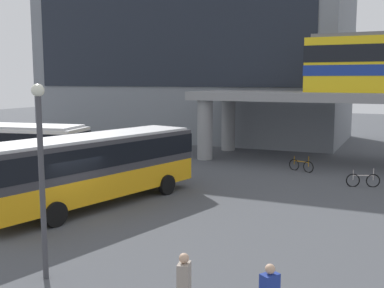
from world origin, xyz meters
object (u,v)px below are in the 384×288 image
object	(u,v)px
bus_main	(95,162)
bicycle_orange	(301,166)
station_building	(192,42)
bicycle_silver	(363,180)

from	to	relation	value
bus_main	bicycle_orange	xyz separation A→B (m)	(6.91, 11.98, -1.63)
station_building	bus_main	distance (m)	28.27
bicycle_orange	bus_main	bearing A→B (deg)	-119.96
station_building	bicycle_orange	size ratio (longest dim) A/B	17.78
bus_main	bicycle_orange	world-z (taller)	bus_main
station_building	bicycle_silver	world-z (taller)	station_building
station_building	bicycle_orange	xyz separation A→B (m)	(14.13, -14.31, -9.10)
bicycle_orange	bicycle_silver	xyz separation A→B (m)	(3.91, -2.97, 0.00)
bicycle_silver	station_building	bearing A→B (deg)	136.23
station_building	bicycle_orange	bearing A→B (deg)	-45.35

